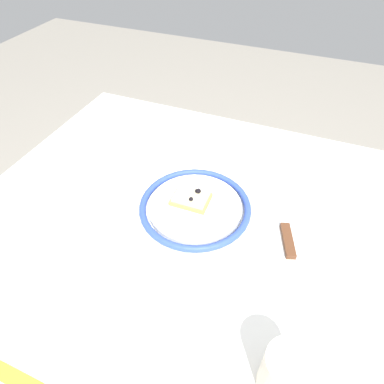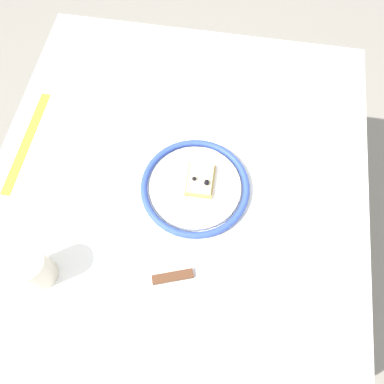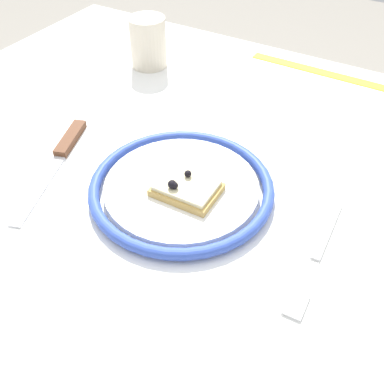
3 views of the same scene
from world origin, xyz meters
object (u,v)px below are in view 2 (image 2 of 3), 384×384
at_px(measuring_tape, 27,141).
at_px(napkin, 337,360).
at_px(plate, 195,187).
at_px(cup, 34,269).
at_px(dining_table, 176,209).
at_px(fork, 213,120).
at_px(knife, 188,274).
at_px(pizza_slice_near, 200,180).

distance_m(measuring_tape, napkin, 0.88).
relative_size(plate, cup, 2.67).
bearing_deg(measuring_tape, dining_table, 77.79).
bearing_deg(fork, knife, 0.15).
xyz_separation_m(dining_table, fork, (-0.23, 0.06, 0.08)).
height_order(cup, napkin, cup).
distance_m(dining_table, measuring_tape, 0.42).
height_order(dining_table, napkin, napkin).
bearing_deg(cup, pizza_slice_near, 131.47).
xyz_separation_m(dining_table, plate, (-0.03, 0.04, 0.09)).
xyz_separation_m(pizza_slice_near, measuring_tape, (-0.05, -0.46, -0.02)).
distance_m(plate, cup, 0.40).
bearing_deg(knife, measuring_tape, -120.48).
relative_size(pizza_slice_near, cup, 0.90).
relative_size(plate, fork, 1.29).
distance_m(knife, fork, 0.41).
bearing_deg(fork, measuring_tape, -73.01).
bearing_deg(knife, pizza_slice_near, -178.45).
bearing_deg(cup, fork, 145.89).
relative_size(dining_table, napkin, 8.27).
bearing_deg(pizza_slice_near, plate, -35.95).
distance_m(plate, knife, 0.21).
bearing_deg(napkin, dining_table, -128.10).
bearing_deg(dining_table, cup, -47.74).
height_order(plate, cup, cup).
bearing_deg(dining_table, measuring_tape, -102.90).
relative_size(plate, pizza_slice_near, 2.96).
distance_m(knife, napkin, 0.35).
distance_m(fork, measuring_tape, 0.48).
height_order(knife, cup, cup).
height_order(knife, fork, knife).
distance_m(pizza_slice_near, measuring_tape, 0.46).
bearing_deg(napkin, cup, -96.45).
relative_size(plate, measuring_tape, 0.85).
relative_size(knife, measuring_tape, 0.76).
bearing_deg(napkin, plate, -134.17).
bearing_deg(dining_table, pizza_slice_near, 127.62).
height_order(dining_table, pizza_slice_near, pizza_slice_near).
xyz_separation_m(measuring_tape, napkin, (0.39, 0.78, 0.00)).
bearing_deg(pizza_slice_near, measuring_tape, -96.16).
relative_size(knife, napkin, 1.76).
relative_size(fork, napkin, 1.53).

